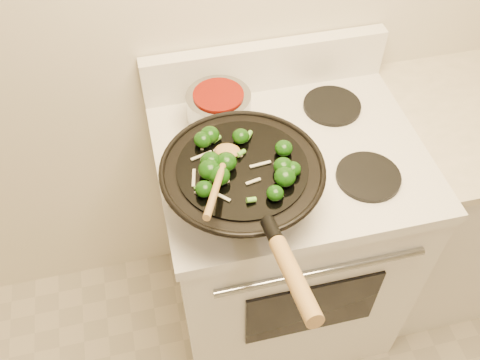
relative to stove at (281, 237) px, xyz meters
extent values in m
cube|color=white|center=(0.00, 0.00, -0.03)|extent=(0.76, 0.64, 0.88)
cube|color=white|center=(0.00, 0.00, 0.43)|extent=(0.78, 0.66, 0.04)
cube|color=white|center=(0.00, 0.30, 0.53)|extent=(0.78, 0.05, 0.16)
cylinder|color=#94979C|center=(0.00, -0.33, 0.31)|extent=(0.60, 0.02, 0.02)
cube|color=black|center=(0.00, -0.33, 0.08)|extent=(0.42, 0.01, 0.28)
cylinder|color=black|center=(-0.18, -0.15, 0.46)|extent=(0.18, 0.18, 0.01)
cylinder|color=black|center=(0.18, -0.15, 0.46)|extent=(0.18, 0.18, 0.01)
cylinder|color=black|center=(-0.18, 0.15, 0.46)|extent=(0.18, 0.18, 0.01)
cylinder|color=black|center=(0.18, 0.15, 0.46)|extent=(0.18, 0.18, 0.01)
cube|color=white|center=(0.80, 0.03, -0.03)|extent=(0.84, 0.60, 0.88)
torus|color=black|center=(-0.18, -0.15, 0.58)|extent=(0.42, 0.42, 0.02)
cylinder|color=black|center=(-0.18, -0.15, 0.59)|extent=(0.33, 0.33, 0.01)
cylinder|color=black|center=(-0.17, -0.39, 0.64)|extent=(0.04, 0.07, 0.05)
cylinder|color=#A1793F|center=(-0.16, -0.53, 0.67)|extent=(0.05, 0.22, 0.09)
ellipsoid|color=#103908|center=(-0.13, -0.27, 0.61)|extent=(0.04, 0.04, 0.04)
cylinder|color=#488730|center=(-0.12, -0.27, 0.59)|extent=(0.02, 0.02, 0.02)
ellipsoid|color=#103908|center=(-0.26, -0.16, 0.61)|extent=(0.06, 0.06, 0.05)
ellipsoid|color=#103908|center=(-0.09, -0.19, 0.61)|extent=(0.05, 0.05, 0.04)
ellipsoid|color=#103908|center=(-0.26, -0.06, 0.61)|extent=(0.05, 0.05, 0.04)
cylinder|color=#488730|center=(-0.25, -0.06, 0.59)|extent=(0.02, 0.02, 0.02)
ellipsoid|color=#103908|center=(-0.26, -0.14, 0.61)|extent=(0.05, 0.05, 0.04)
ellipsoid|color=#103908|center=(-0.07, -0.13, 0.61)|extent=(0.05, 0.05, 0.04)
ellipsoid|color=#103908|center=(-0.24, -0.04, 0.61)|extent=(0.05, 0.05, 0.04)
cylinder|color=#488730|center=(-0.23, -0.04, 0.59)|extent=(0.02, 0.02, 0.02)
ellipsoid|color=#103908|center=(-0.22, -0.15, 0.61)|extent=(0.05, 0.05, 0.05)
ellipsoid|color=#103908|center=(-0.29, -0.22, 0.61)|extent=(0.04, 0.04, 0.04)
ellipsoid|color=#103908|center=(-0.07, -0.20, 0.61)|extent=(0.04, 0.04, 0.03)
cylinder|color=#488730|center=(-0.05, -0.20, 0.59)|extent=(0.02, 0.02, 0.02)
ellipsoid|color=#103908|center=(-0.09, -0.23, 0.61)|extent=(0.05, 0.05, 0.05)
ellipsoid|color=#103908|center=(-0.24, -0.19, 0.61)|extent=(0.05, 0.05, 0.04)
ellipsoid|color=#103908|center=(-0.16, -0.06, 0.61)|extent=(0.04, 0.04, 0.04)
cylinder|color=#488730|center=(-0.15, -0.06, 0.59)|extent=(0.02, 0.02, 0.02)
cube|color=beige|center=(-0.22, -0.10, 0.59)|extent=(0.04, 0.03, 0.00)
cube|color=beige|center=(-0.17, -0.21, 0.59)|extent=(0.04, 0.02, 0.00)
cube|color=beige|center=(-0.26, -0.05, 0.59)|extent=(0.02, 0.05, 0.00)
cube|color=beige|center=(-0.14, -0.16, 0.59)|extent=(0.06, 0.01, 0.00)
cube|color=beige|center=(-0.25, -0.23, 0.59)|extent=(0.04, 0.04, 0.00)
cube|color=beige|center=(-0.28, -0.20, 0.59)|extent=(0.05, 0.04, 0.00)
cube|color=beige|center=(-0.27, -0.10, 0.59)|extent=(0.06, 0.02, 0.00)
cube|color=beige|center=(-0.30, -0.16, 0.59)|extent=(0.02, 0.06, 0.00)
cube|color=beige|center=(-0.22, -0.11, 0.59)|extent=(0.05, 0.03, 0.00)
cylinder|color=#59A836|center=(-0.14, -0.05, 0.60)|extent=(0.03, 0.03, 0.02)
cylinder|color=#59A836|center=(-0.17, -0.11, 0.60)|extent=(0.03, 0.02, 0.02)
cylinder|color=#59A836|center=(-0.25, -0.13, 0.60)|extent=(0.02, 0.03, 0.02)
cylinder|color=#59A836|center=(-0.29, -0.20, 0.60)|extent=(0.02, 0.03, 0.01)
cylinder|color=#59A836|center=(-0.19, -0.27, 0.60)|extent=(0.02, 0.03, 0.02)
cylinder|color=#59A836|center=(-0.22, -0.05, 0.60)|extent=(0.03, 0.02, 0.02)
sphere|color=beige|center=(-0.18, -0.12, 0.59)|extent=(0.01, 0.01, 0.01)
sphere|color=beige|center=(-0.26, -0.12, 0.59)|extent=(0.01, 0.01, 0.01)
sphere|color=beige|center=(-0.20, -0.13, 0.59)|extent=(0.01, 0.01, 0.01)
sphere|color=beige|center=(-0.23, -0.19, 0.59)|extent=(0.01, 0.01, 0.01)
ellipsoid|color=#A1793F|center=(-0.21, -0.10, 0.60)|extent=(0.08, 0.07, 0.02)
cylinder|color=#A1793F|center=(-0.26, -0.23, 0.64)|extent=(0.11, 0.26, 0.10)
cylinder|color=#94979C|center=(-0.18, 0.15, 0.52)|extent=(0.19, 0.19, 0.11)
cylinder|color=#6E0E05|center=(-0.18, 0.15, 0.57)|extent=(0.15, 0.15, 0.01)
cylinder|color=black|center=(-0.12, 0.00, 0.56)|extent=(0.06, 0.12, 0.02)
camera|label=1|loc=(-0.39, -1.01, 1.58)|focal=40.00mm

